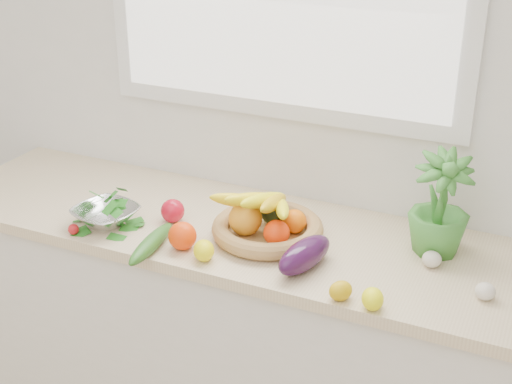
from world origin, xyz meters
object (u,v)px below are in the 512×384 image
at_px(apple, 173,211).
at_px(fruit_basket, 267,222).
at_px(eggplant, 305,255).
at_px(colander_with_spinach, 105,210).
at_px(cucumber, 151,244).
at_px(potted_herb, 440,205).

distance_m(apple, fruit_basket, 0.33).
xyz_separation_m(eggplant, colander_with_spinach, (-0.70, -0.02, 0.01)).
xyz_separation_m(eggplant, cucumber, (-0.47, -0.10, -0.02)).
bearing_deg(apple, cucumber, -78.80).
xyz_separation_m(apple, fruit_basket, (0.33, 0.03, 0.01)).
xyz_separation_m(apple, potted_herb, (0.85, 0.17, 0.12)).
xyz_separation_m(cucumber, potted_herb, (0.81, 0.37, 0.14)).
height_order(potted_herb, colander_with_spinach, potted_herb).
xyz_separation_m(apple, eggplant, (0.51, -0.10, 0.01)).
relative_size(fruit_basket, colander_with_spinach, 1.78).
bearing_deg(colander_with_spinach, fruit_basket, 16.17).
xyz_separation_m(potted_herb, fruit_basket, (-0.52, -0.13, -0.11)).
distance_m(eggplant, potted_herb, 0.44).
distance_m(apple, potted_herb, 0.87).
bearing_deg(eggplant, apple, 169.03).
relative_size(potted_herb, colander_with_spinach, 1.36).
relative_size(eggplant, colander_with_spinach, 0.94).
bearing_deg(fruit_basket, potted_herb, 14.34).
xyz_separation_m(fruit_basket, colander_with_spinach, (-0.52, -0.15, 0.00)).
bearing_deg(colander_with_spinach, eggplant, 1.44).
relative_size(eggplant, potted_herb, 0.69).
bearing_deg(apple, colander_with_spinach, -148.03).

